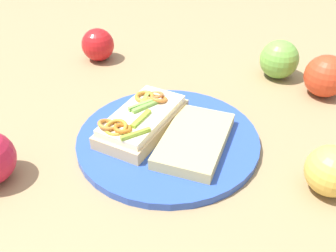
# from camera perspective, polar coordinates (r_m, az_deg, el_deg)

# --- Properties ---
(ground_plane) EXTENTS (2.00, 2.00, 0.00)m
(ground_plane) POSITION_cam_1_polar(r_m,az_deg,el_deg) (0.61, -0.00, -2.47)
(ground_plane) COLOR #907651
(ground_plane) RESTS_ON ground
(plate) EXTENTS (0.29, 0.29, 0.01)m
(plate) POSITION_cam_1_polar(r_m,az_deg,el_deg) (0.61, -0.00, -2.01)
(plate) COLOR #2B4CB0
(plate) RESTS_ON ground_plane
(sandwich) EXTENTS (0.13, 0.19, 0.04)m
(sandwich) POSITION_cam_1_polar(r_m,az_deg,el_deg) (0.62, -3.94, 1.00)
(sandwich) COLOR tan
(sandwich) RESTS_ON plate
(bread_slice_side) EXTENTS (0.15, 0.18, 0.02)m
(bread_slice_side) POSITION_cam_1_polar(r_m,az_deg,el_deg) (0.59, 4.06, -2.12)
(bread_slice_side) COLOR tan
(bread_slice_side) RESTS_ON plate
(apple_0) EXTENTS (0.11, 0.11, 0.08)m
(apple_0) POSITION_cam_1_polar(r_m,az_deg,el_deg) (0.82, 16.46, 9.65)
(apple_0) COLOR #69A53F
(apple_0) RESTS_ON ground_plane
(apple_2) EXTENTS (0.10, 0.10, 0.07)m
(apple_2) POSITION_cam_1_polar(r_m,az_deg,el_deg) (0.56, 23.48, -6.23)
(apple_2) COLOR gold
(apple_2) RESTS_ON ground_plane
(apple_4) EXTENTS (0.10, 0.10, 0.08)m
(apple_4) POSITION_cam_1_polar(r_m,az_deg,el_deg) (0.78, 22.75, 6.98)
(apple_4) COLOR red
(apple_4) RESTS_ON ground_plane
(apple_5) EXTENTS (0.09, 0.09, 0.07)m
(apple_5) POSITION_cam_1_polar(r_m,az_deg,el_deg) (0.87, -10.56, 11.98)
(apple_5) COLOR red
(apple_5) RESTS_ON ground_plane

